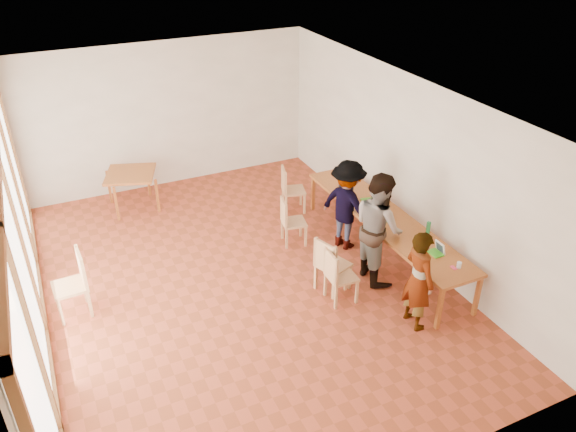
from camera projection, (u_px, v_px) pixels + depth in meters
name	position (u px, v px, depth m)	size (l,w,h in m)	color
ground	(240.00, 281.00, 9.05)	(8.00, 8.00, 0.00)	#A74428
wall_back	(167.00, 115.00, 11.45)	(6.00, 0.10, 3.00)	silver
wall_front	(388.00, 385.00, 5.17)	(6.00, 0.10, 3.00)	silver
wall_right	(403.00, 163.00, 9.41)	(0.10, 8.00, 3.00)	silver
window_wall	(20.00, 245.00, 7.22)	(0.10, 8.00, 3.00)	white
ceiling	(230.00, 100.00, 7.55)	(6.00, 8.00, 0.04)	white
communal_table	(385.00, 219.00, 9.37)	(0.80, 4.00, 0.75)	#A75925
side_table	(131.00, 177.00, 10.86)	(0.90, 0.90, 0.75)	#A75925
chair_near	(336.00, 271.00, 8.35)	(0.43, 0.43, 0.47)	tan
chair_mid	(329.00, 261.00, 8.54)	(0.56, 0.56, 0.50)	tan
chair_far	(289.00, 217.00, 9.78)	(0.48, 0.48, 0.46)	tan
chair_empty	(289.00, 185.00, 10.80)	(0.52, 0.52, 0.48)	tan
chair_spare	(76.00, 277.00, 8.10)	(0.50, 0.50, 0.54)	tan
person_near	(419.00, 280.00, 7.79)	(0.56, 0.37, 1.54)	gray
person_mid	(378.00, 227.00, 8.74)	(0.89, 0.69, 1.83)	gray
person_far	(347.00, 205.00, 9.57)	(1.05, 0.60, 1.62)	gray
laptop_near	(438.00, 250.00, 8.38)	(0.19, 0.22, 0.19)	green
laptop_mid	(385.00, 216.00, 9.27)	(0.20, 0.23, 0.19)	green
laptop_far	(370.00, 199.00, 9.76)	(0.28, 0.30, 0.22)	green
yellow_mug	(373.00, 211.00, 9.44)	(0.11, 0.11, 0.09)	yellow
green_bottle	(428.00, 230.00, 8.71)	(0.07, 0.07, 0.28)	#227338
clear_glass	(459.00, 265.00, 8.06)	(0.07, 0.07, 0.09)	silver
condiment_cup	(386.00, 213.00, 9.39)	(0.08, 0.08, 0.06)	white
pink_phone	(454.00, 268.00, 8.06)	(0.05, 0.10, 0.01)	#F03963
black_pouch	(346.00, 187.00, 10.19)	(0.16, 0.26, 0.09)	black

